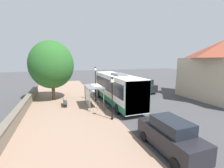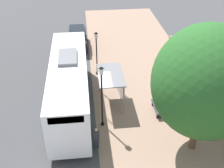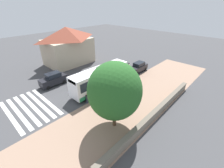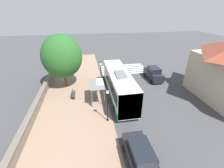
{
  "view_description": "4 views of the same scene",
  "coord_description": "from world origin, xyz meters",
  "px_view_note": "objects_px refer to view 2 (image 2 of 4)",
  "views": [
    {
      "loc": [
        -4.95,
        -17.27,
        5.42
      ],
      "look_at": [
        1.2,
        -0.15,
        2.45
      ],
      "focal_mm": 24.0,
      "sensor_mm": 36.0,
      "label": 1
    },
    {
      "loc": [
        0.51,
        16.02,
        12.73
      ],
      "look_at": [
        -1.2,
        0.69,
        2.63
      ],
      "focal_mm": 45.0,
      "sensor_mm": 36.0,
      "label": 2
    },
    {
      "loc": [
        -14.57,
        14.18,
        12.87
      ],
      "look_at": [
        -0.45,
        -0.96,
        1.47
      ],
      "focal_mm": 24.0,
      "sensor_mm": 36.0,
      "label": 3
    },
    {
      "loc": [
        -2.32,
        -17.68,
        10.81
      ],
      "look_at": [
        0.77,
        -0.31,
        2.0
      ],
      "focal_mm": 24.0,
      "sensor_mm": 36.0,
      "label": 4
    }
  ],
  "objects_px": {
    "shade_tree": "(205,83)",
    "parked_car_behind_bus": "(77,38)",
    "bus_shelter": "(113,79)",
    "street_lamp_near": "(102,92)",
    "pedestrian": "(96,137)",
    "bench": "(157,106)",
    "bus": "(70,85)",
    "street_lamp_far": "(97,50)"
  },
  "relations": [
    {
      "from": "bus_shelter",
      "to": "street_lamp_far",
      "type": "xyz_separation_m",
      "value": [
        0.89,
        -4.23,
        0.29
      ]
    },
    {
      "from": "bus_shelter",
      "to": "pedestrian",
      "type": "xyz_separation_m",
      "value": [
        1.51,
        4.51,
        -1.14
      ]
    },
    {
      "from": "pedestrian",
      "to": "street_lamp_near",
      "type": "xyz_separation_m",
      "value": [
        -0.52,
        -2.05,
        1.77
      ]
    },
    {
      "from": "bus_shelter",
      "to": "street_lamp_far",
      "type": "bearing_deg",
      "value": -78.05
    },
    {
      "from": "parked_car_behind_bus",
      "to": "street_lamp_far",
      "type": "bearing_deg",
      "value": 106.09
    },
    {
      "from": "bus_shelter",
      "to": "street_lamp_near",
      "type": "xyz_separation_m",
      "value": [
        0.99,
        2.46,
        0.63
      ]
    },
    {
      "from": "pedestrian",
      "to": "bench",
      "type": "height_order",
      "value": "pedestrian"
    },
    {
      "from": "pedestrian",
      "to": "shade_tree",
      "type": "xyz_separation_m",
      "value": [
        -5.81,
        0.6,
        3.82
      ]
    },
    {
      "from": "bus",
      "to": "parked_car_behind_bus",
      "type": "distance_m",
      "value": 10.19
    },
    {
      "from": "pedestrian",
      "to": "street_lamp_near",
      "type": "bearing_deg",
      "value": -104.24
    },
    {
      "from": "bus_shelter",
      "to": "street_lamp_near",
      "type": "bearing_deg",
      "value": 68.11
    },
    {
      "from": "bus",
      "to": "street_lamp_near",
      "type": "distance_m",
      "value": 3.1
    },
    {
      "from": "shade_tree",
      "to": "parked_car_behind_bus",
      "type": "distance_m",
      "value": 16.86
    },
    {
      "from": "bench",
      "to": "bus",
      "type": "bearing_deg",
      "value": -11.12
    },
    {
      "from": "bench",
      "to": "street_lamp_far",
      "type": "xyz_separation_m",
      "value": [
        3.91,
        -5.7,
        1.87
      ]
    },
    {
      "from": "bench",
      "to": "street_lamp_near",
      "type": "height_order",
      "value": "street_lamp_near"
    },
    {
      "from": "pedestrian",
      "to": "street_lamp_far",
      "type": "bearing_deg",
      "value": -94.02
    },
    {
      "from": "bus_shelter",
      "to": "parked_car_behind_bus",
      "type": "distance_m",
      "value": 10.22
    },
    {
      "from": "bus",
      "to": "bus_shelter",
      "type": "relative_size",
      "value": 3.27
    },
    {
      "from": "pedestrian",
      "to": "bench",
      "type": "relative_size",
      "value": 0.88
    },
    {
      "from": "street_lamp_far",
      "to": "shade_tree",
      "type": "height_order",
      "value": "shade_tree"
    },
    {
      "from": "bench",
      "to": "shade_tree",
      "type": "distance_m",
      "value": 5.75
    },
    {
      "from": "street_lamp_near",
      "to": "shade_tree",
      "type": "bearing_deg",
      "value": 153.37
    },
    {
      "from": "street_lamp_near",
      "to": "parked_car_behind_bus",
      "type": "bearing_deg",
      "value": -82.92
    },
    {
      "from": "bench",
      "to": "street_lamp_near",
      "type": "bearing_deg",
      "value": 13.87
    },
    {
      "from": "bus",
      "to": "pedestrian",
      "type": "xyz_separation_m",
      "value": [
        -1.57,
        4.24,
        -1.07
      ]
    },
    {
      "from": "shade_tree",
      "to": "parked_car_behind_bus",
      "type": "relative_size",
      "value": 1.77
    },
    {
      "from": "bench",
      "to": "shade_tree",
      "type": "height_order",
      "value": "shade_tree"
    },
    {
      "from": "street_lamp_far",
      "to": "pedestrian",
      "type": "bearing_deg",
      "value": 85.98
    },
    {
      "from": "bus_shelter",
      "to": "parked_car_behind_bus",
      "type": "xyz_separation_m",
      "value": [
        2.52,
        -9.85,
        -1.09
      ]
    },
    {
      "from": "bus_shelter",
      "to": "shade_tree",
      "type": "bearing_deg",
      "value": 130.07
    },
    {
      "from": "street_lamp_far",
      "to": "parked_car_behind_bus",
      "type": "relative_size",
      "value": 0.88
    },
    {
      "from": "bench",
      "to": "parked_car_behind_bus",
      "type": "xyz_separation_m",
      "value": [
        5.53,
        -11.32,
        0.49
      ]
    },
    {
      "from": "pedestrian",
      "to": "shade_tree",
      "type": "relative_size",
      "value": 0.2
    },
    {
      "from": "parked_car_behind_bus",
      "to": "street_lamp_near",
      "type": "bearing_deg",
      "value": 97.08
    },
    {
      "from": "bus",
      "to": "street_lamp_far",
      "type": "xyz_separation_m",
      "value": [
        -2.18,
        -4.5,
        0.36
      ]
    },
    {
      "from": "bus",
      "to": "street_lamp_near",
      "type": "relative_size",
      "value": 2.36
    },
    {
      "from": "bench",
      "to": "bus_shelter",
      "type": "bearing_deg",
      "value": -26.0
    },
    {
      "from": "pedestrian",
      "to": "street_lamp_far",
      "type": "distance_m",
      "value": 8.87
    },
    {
      "from": "shade_tree",
      "to": "bus_shelter",
      "type": "bearing_deg",
      "value": -49.93
    },
    {
      "from": "bench",
      "to": "shade_tree",
      "type": "xyz_separation_m",
      "value": [
        -1.28,
        3.64,
        4.26
      ]
    },
    {
      "from": "bus_shelter",
      "to": "street_lamp_far",
      "type": "distance_m",
      "value": 4.33
    }
  ]
}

